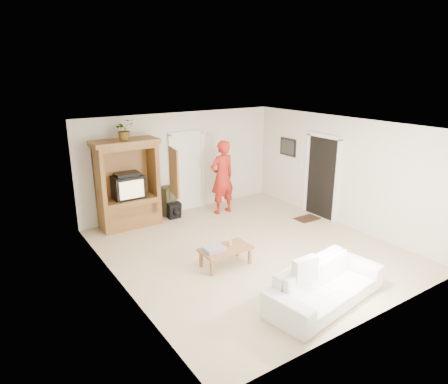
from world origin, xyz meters
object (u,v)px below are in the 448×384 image
at_px(armoire, 129,190).
at_px(coffee_table, 226,250).
at_px(sofa, 326,285).
at_px(man, 222,177).

bearing_deg(armoire, coffee_table, -75.71).
height_order(sofa, coffee_table, sofa).
bearing_deg(sofa, man, 69.24).
xyz_separation_m(sofa, coffee_table, (-0.63, 1.97, -0.00)).
bearing_deg(man, coffee_table, 54.53).
bearing_deg(man, armoire, -14.44).
bearing_deg(sofa, armoire, 96.89).
bearing_deg(armoire, sofa, -74.31).
relative_size(armoire, sofa, 0.95).
bearing_deg(coffee_table, armoire, 104.58).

